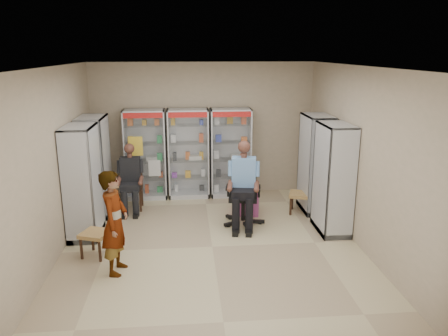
{
  "coord_description": "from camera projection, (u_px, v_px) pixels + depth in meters",
  "views": [
    {
      "loc": [
        -0.42,
        -6.83,
        3.25
      ],
      "look_at": [
        0.27,
        0.7,
        1.2
      ],
      "focal_mm": 35.0,
      "sensor_mm": 36.0,
      "label": 1
    }
  ],
  "objects": [
    {
      "name": "cabinet_back_right",
      "position": [
        231.0,
        153.0,
        9.87
      ],
      "size": [
        0.9,
        0.5,
        2.0
      ],
      "primitive_type": "cube",
      "color": "#A1A4A8",
      "rests_on": "floor"
    },
    {
      "name": "room_shell",
      "position": [
        211.0,
        133.0,
        6.94
      ],
      "size": [
        5.02,
        6.02,
        3.01
      ],
      "color": "tan",
      "rests_on": "ground"
    },
    {
      "name": "cabinet_back_left",
      "position": [
        146.0,
        155.0,
        9.7
      ],
      "size": [
        0.9,
        0.5,
        2.0
      ],
      "primitive_type": "cube",
      "color": "#B5B6BC",
      "rests_on": "floor"
    },
    {
      "name": "seated_customer",
      "position": [
        131.0,
        179.0,
        9.01
      ],
      "size": [
        0.44,
        0.6,
        1.34
      ],
      "primitive_type": null,
      "color": "black",
      "rests_on": "floor"
    },
    {
      "name": "office_chair",
      "position": [
        243.0,
        194.0,
        8.3
      ],
      "size": [
        0.77,
        0.77,
        1.21
      ],
      "primitive_type": "cube",
      "rotation": [
        0.0,
        0.0,
        -0.17
      ],
      "color": "black",
      "rests_on": "floor"
    },
    {
      "name": "cabinet_right_far",
      "position": [
        316.0,
        164.0,
        8.92
      ],
      "size": [
        0.9,
        0.5,
        2.0
      ],
      "primitive_type": "cube",
      "rotation": [
        0.0,
        0.0,
        1.57
      ],
      "color": "#A1A4A8",
      "rests_on": "floor"
    },
    {
      "name": "cabinet_back_mid",
      "position": [
        188.0,
        154.0,
        9.78
      ],
      "size": [
        0.9,
        0.5,
        2.0
      ],
      "primitive_type": "cube",
      "color": "#BBBEC3",
      "rests_on": "floor"
    },
    {
      "name": "woven_stool_b",
      "position": [
        96.0,
        244.0,
        7.08
      ],
      "size": [
        0.54,
        0.54,
        0.42
      ],
      "primitive_type": "cube",
      "rotation": [
        0.0,
        0.0,
        -0.36
      ],
      "color": "tan",
      "rests_on": "floor"
    },
    {
      "name": "cabinet_left_near",
      "position": [
        83.0,
        182.0,
        7.67
      ],
      "size": [
        0.9,
        0.5,
        2.0
      ],
      "primitive_type": "cube",
      "rotation": [
        0.0,
        0.0,
        -1.57
      ],
      "color": "silver",
      "rests_on": "floor"
    },
    {
      "name": "standing_man",
      "position": [
        115.0,
        223.0,
        6.42
      ],
      "size": [
        0.46,
        0.63,
        1.58
      ],
      "primitive_type": "imported",
      "rotation": [
        0.0,
        0.0,
        1.42
      ],
      "color": "gray",
      "rests_on": "floor"
    },
    {
      "name": "cabinet_left_far",
      "position": [
        95.0,
        166.0,
        8.72
      ],
      "size": [
        0.9,
        0.5,
        2.0
      ],
      "primitive_type": "cube",
      "rotation": [
        0.0,
        0.0,
        -1.57
      ],
      "color": "silver",
      "rests_on": "floor"
    },
    {
      "name": "cabinet_right_near",
      "position": [
        333.0,
        179.0,
        7.86
      ],
      "size": [
        0.9,
        0.5,
        2.0
      ],
      "primitive_type": "cube",
      "rotation": [
        0.0,
        0.0,
        1.57
      ],
      "color": "#ACB0B4",
      "rests_on": "floor"
    },
    {
      "name": "seated_shopkeeper",
      "position": [
        244.0,
        186.0,
        8.21
      ],
      "size": [
        0.62,
        0.78,
        1.54
      ],
      "primitive_type": null,
      "rotation": [
        0.0,
        0.0,
        -0.17
      ],
      "color": "#6DB1D8",
      "rests_on": "floor"
    },
    {
      "name": "wooden_chair",
      "position": [
        132.0,
        188.0,
        9.11
      ],
      "size": [
        0.42,
        0.42,
        0.94
      ],
      "primitive_type": "cube",
      "color": "black",
      "rests_on": "floor"
    },
    {
      "name": "woven_stool_a",
      "position": [
        300.0,
        203.0,
        8.95
      ],
      "size": [
        0.55,
        0.55,
        0.43
      ],
      "primitive_type": "cube",
      "rotation": [
        0.0,
        0.0,
        -0.33
      ],
      "color": "#996D40",
      "rests_on": "floor"
    },
    {
      "name": "floor",
      "position": [
        212.0,
        247.0,
        7.45
      ],
      "size": [
        6.0,
        6.0,
        0.0
      ],
      "primitive_type": "plane",
      "color": "#C3B487",
      "rests_on": "ground"
    },
    {
      "name": "pink_trunk",
      "position": [
        246.0,
        201.0,
        8.95
      ],
      "size": [
        0.62,
        0.6,
        0.51
      ],
      "primitive_type": "cube",
      "rotation": [
        0.0,
        0.0,
        -0.19
      ],
      "color": "#AA447F",
      "rests_on": "floor"
    },
    {
      "name": "tea_glass",
      "position": [
        249.0,
        187.0,
        8.84
      ],
      "size": [
        0.07,
        0.07,
        0.1
      ],
      "primitive_type": "cylinder",
      "color": "#5E2D08",
      "rests_on": "pink_trunk"
    }
  ]
}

